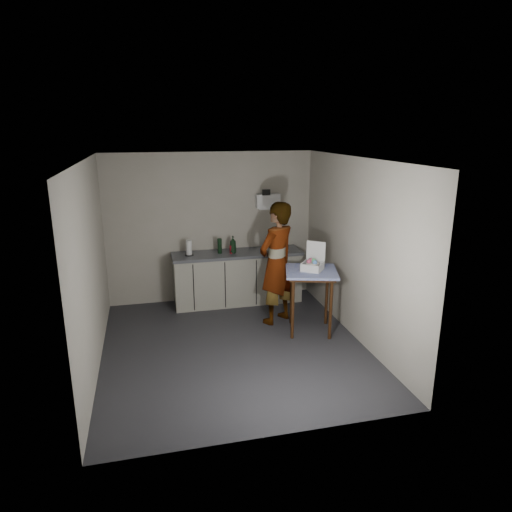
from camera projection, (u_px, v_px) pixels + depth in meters
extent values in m
plane|color=#2B2A2F|center=(234.00, 347.00, 6.44)|extent=(4.00, 4.00, 0.00)
cube|color=#B1AD9B|center=(211.00, 228.00, 7.95)|extent=(3.60, 0.02, 2.60)
cube|color=#B1AD9B|center=(356.00, 250.00, 6.50)|extent=(0.02, 4.00, 2.60)
cube|color=#B1AD9B|center=(92.00, 268.00, 5.68)|extent=(0.02, 4.00, 2.60)
cube|color=white|center=(231.00, 160.00, 5.74)|extent=(3.60, 4.00, 0.01)
cube|color=black|center=(238.00, 299.00, 8.11)|extent=(2.20, 0.52, 0.08)
cube|color=#ACA999|center=(237.00, 279.00, 8.01)|extent=(2.20, 0.58, 0.86)
cube|color=#44464D|center=(237.00, 254.00, 7.88)|extent=(2.24, 0.62, 0.05)
cube|color=black|center=(194.00, 288.00, 7.55)|extent=(0.02, 0.01, 0.80)
cube|color=black|center=(225.00, 285.00, 7.67)|extent=(0.02, 0.01, 0.80)
cube|color=black|center=(256.00, 283.00, 7.80)|extent=(0.01, 0.01, 0.80)
cube|color=black|center=(286.00, 280.00, 7.92)|extent=(0.02, 0.01, 0.80)
cube|color=white|center=(268.00, 201.00, 7.99)|extent=(0.42, 0.16, 0.24)
cube|color=white|center=(267.00, 208.00, 8.08)|extent=(0.30, 0.06, 0.04)
cube|color=black|center=(266.00, 192.00, 7.86)|extent=(0.14, 0.02, 0.10)
cylinder|color=#3D1C0D|center=(293.00, 310.00, 6.59)|extent=(0.05, 0.05, 0.88)
cylinder|color=#3D1C0D|center=(331.00, 311.00, 6.57)|extent=(0.05, 0.05, 0.88)
cylinder|color=#3D1C0D|center=(292.00, 297.00, 7.12)|extent=(0.05, 0.05, 0.88)
cylinder|color=#3D1C0D|center=(327.00, 297.00, 7.09)|extent=(0.05, 0.05, 0.88)
cube|color=#3D1C0D|center=(311.00, 274.00, 6.72)|extent=(0.81, 0.81, 0.04)
cube|color=#19309A|center=(311.00, 271.00, 6.71)|extent=(0.92, 0.92, 0.03)
imported|color=#B2A593|center=(277.00, 263.00, 7.05)|extent=(0.84, 0.77, 1.92)
imported|color=black|center=(233.00, 245.00, 7.79)|extent=(0.13, 0.13, 0.30)
cylinder|color=red|center=(232.00, 249.00, 7.80)|extent=(0.07, 0.07, 0.14)
cylinder|color=black|center=(220.00, 246.00, 7.78)|extent=(0.07, 0.07, 0.26)
cylinder|color=black|center=(189.00, 255.00, 7.69)|extent=(0.15, 0.15, 0.01)
cylinder|color=white|center=(189.00, 247.00, 7.65)|extent=(0.10, 0.10, 0.25)
cube|color=white|center=(276.00, 250.00, 8.01)|extent=(0.37, 0.28, 0.02)
cylinder|color=white|center=(269.00, 245.00, 7.83)|extent=(0.01, 0.01, 0.24)
cylinder|color=white|center=(288.00, 244.00, 7.90)|extent=(0.01, 0.01, 0.24)
cylinder|color=white|center=(266.00, 241.00, 8.05)|extent=(0.01, 0.01, 0.24)
cylinder|color=white|center=(284.00, 240.00, 8.12)|extent=(0.01, 0.01, 0.24)
cylinder|color=white|center=(272.00, 244.00, 7.96)|extent=(0.05, 0.20, 0.20)
cylinder|color=white|center=(276.00, 244.00, 7.97)|extent=(0.05, 0.20, 0.20)
cylinder|color=white|center=(280.00, 243.00, 7.99)|extent=(0.05, 0.20, 0.20)
cube|color=white|center=(312.00, 270.00, 6.71)|extent=(0.40, 0.40, 0.01)
cube|color=white|center=(309.00, 269.00, 6.57)|extent=(0.23, 0.19, 0.11)
cube|color=white|center=(315.00, 264.00, 6.82)|extent=(0.23, 0.19, 0.11)
cube|color=white|center=(303.00, 265.00, 6.75)|extent=(0.19, 0.23, 0.11)
cube|color=white|center=(322.00, 267.00, 6.64)|extent=(0.19, 0.23, 0.11)
cube|color=white|center=(316.00, 251.00, 6.77)|extent=(0.23, 0.19, 0.29)
cylinder|color=white|center=(312.00, 266.00, 6.70)|extent=(0.19, 0.19, 0.11)
sphere|color=#E2537D|center=(309.00, 262.00, 6.67)|extent=(0.07, 0.07, 0.07)
sphere|color=#5D9EFF|center=(315.00, 262.00, 6.62)|extent=(0.07, 0.07, 0.07)
sphere|color=#5DE37F|center=(314.00, 261.00, 6.72)|extent=(0.07, 0.07, 0.07)
sphere|color=#E2537D|center=(311.00, 260.00, 6.73)|extent=(0.07, 0.07, 0.07)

